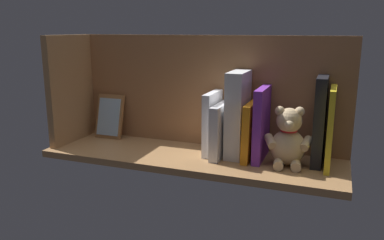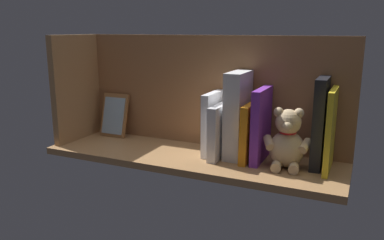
% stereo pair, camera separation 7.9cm
% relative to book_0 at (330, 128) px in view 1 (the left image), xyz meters
% --- Properties ---
extents(ground_plane, '(0.97, 0.29, 0.02)m').
position_rel_book_0_xyz_m(ground_plane, '(0.42, 0.03, -0.13)').
color(ground_plane, '#A87A4C').
extents(shelf_back_panel, '(0.97, 0.02, 0.38)m').
position_rel_book_0_xyz_m(shelf_back_panel, '(0.42, -0.09, 0.07)').
color(shelf_back_panel, '#9B6840').
rests_on(shelf_back_panel, ground_plane).
extents(shelf_side_divider, '(0.02, 0.23, 0.38)m').
position_rel_book_0_xyz_m(shelf_side_divider, '(0.89, 0.03, 0.07)').
color(shelf_side_divider, '#A87A4C').
rests_on(shelf_side_divider, ground_plane).
extents(book_0, '(0.02, 0.16, 0.24)m').
position_rel_book_0_xyz_m(book_0, '(0.00, 0.00, 0.00)').
color(book_0, yellow).
rests_on(book_0, ground_plane).
extents(book_1, '(0.03, 0.13, 0.27)m').
position_rel_book_0_xyz_m(book_1, '(0.03, -0.02, 0.01)').
color(book_1, black).
rests_on(book_1, ground_plane).
extents(teddy_bear, '(0.14, 0.12, 0.18)m').
position_rel_book_0_xyz_m(teddy_bear, '(0.12, 0.03, -0.04)').
color(teddy_bear, '#D1B284').
rests_on(teddy_bear, ground_plane).
extents(book_2, '(0.03, 0.16, 0.23)m').
position_rel_book_0_xyz_m(book_2, '(0.20, -0.00, -0.01)').
color(book_2, purple).
rests_on(book_2, ground_plane).
extents(book_3, '(0.03, 0.16, 0.18)m').
position_rel_book_0_xyz_m(book_3, '(0.23, 0.00, -0.03)').
color(book_3, orange).
rests_on(book_3, ground_plane).
extents(dictionary_thick_white, '(0.05, 0.14, 0.27)m').
position_rel_book_0_xyz_m(dictionary_thick_white, '(0.28, -0.01, 0.02)').
color(dictionary_thick_white, white).
rests_on(dictionary_thick_white, ground_plane).
extents(book_4, '(0.03, 0.18, 0.17)m').
position_rel_book_0_xyz_m(book_4, '(0.33, 0.01, -0.03)').
color(book_4, silver).
rests_on(book_4, ground_plane).
extents(book_5, '(0.02, 0.15, 0.20)m').
position_rel_book_0_xyz_m(book_5, '(0.36, -0.01, -0.02)').
color(book_5, silver).
rests_on(book_5, ground_plane).
extents(picture_frame_leaning, '(0.11, 0.05, 0.16)m').
position_rel_book_0_xyz_m(picture_frame_leaning, '(0.78, -0.05, -0.04)').
color(picture_frame_leaning, '#9E6B3D').
rests_on(picture_frame_leaning, ground_plane).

